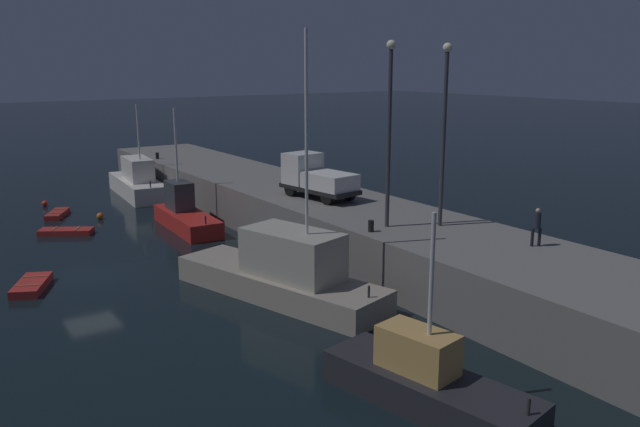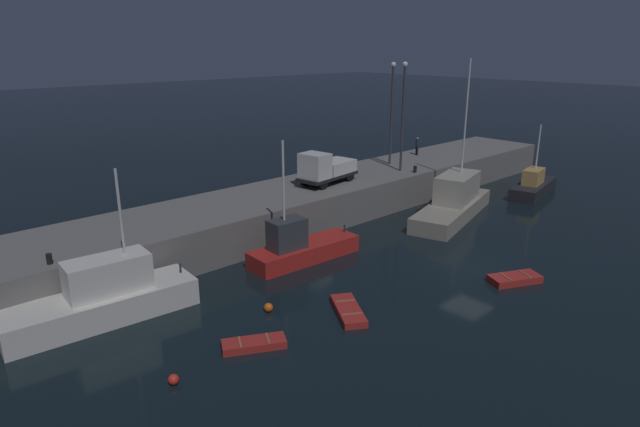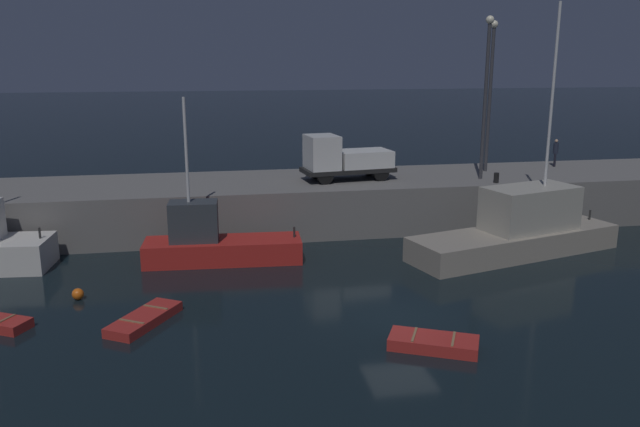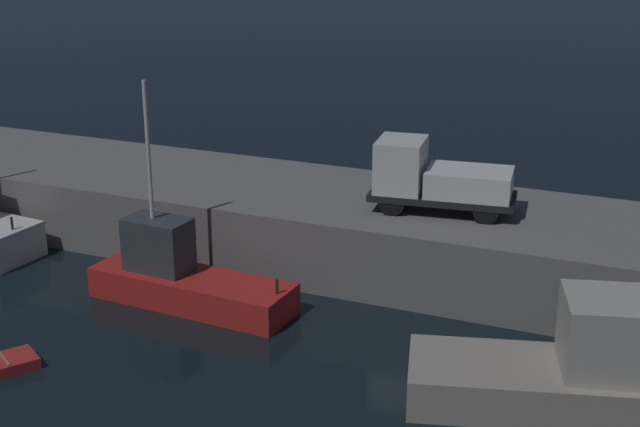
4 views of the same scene
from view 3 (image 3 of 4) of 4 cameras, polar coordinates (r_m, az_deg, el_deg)
The scene contains 12 objects.
ground_plane at distance 24.21m, azimuth 7.19°, elevation -9.12°, with size 320.00×320.00×0.00m, color black.
pier_quay at distance 36.60m, azimuth 0.87°, elevation 1.08°, with size 56.47×7.04×2.64m.
fishing_trawler_red at distance 32.60m, azimuth 17.34°, elevation -1.35°, with size 11.28×5.78×11.82m.
fishing_boat_orange at distance 30.35m, azimuth -9.23°, elevation -2.59°, with size 7.38×2.56×7.64m.
dinghy_orange_near at distance 21.89m, azimuth 10.04°, elevation -11.24°, with size 3.15×2.39×0.44m.
rowboat_white_mid at distance 24.27m, azimuth -15.34°, elevation -9.02°, with size 2.65×3.33×0.39m.
mooring_buoy_mid at distance 27.32m, azimuth -20.70°, elevation -6.71°, with size 0.46×0.46×0.46m, color orange.
lamp_post_west at distance 36.83m, azimuth 14.52°, elevation 10.84°, with size 0.44×0.44×8.84m.
lamp_post_east at distance 39.46m, azimuth 14.90°, elevation 10.90°, with size 0.44×0.44×8.72m.
utility_truck at distance 35.75m, azimuth 2.08°, elevation 4.89°, with size 5.33×2.70×2.54m.
dockworker at distance 42.89m, azimuth 20.19°, elevation 5.23°, with size 0.43×0.43×1.70m.
bollard_central at distance 36.38m, azimuth 15.39°, elevation 3.08°, with size 0.28×0.28×0.55m, color black.
Camera 3 is at (-6.86, -21.24, 9.40)m, focal length 36.04 mm.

